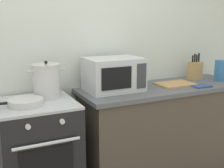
# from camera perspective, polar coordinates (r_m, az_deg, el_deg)

# --- Properties ---
(back_wall) EXTENTS (4.40, 0.10, 2.50)m
(back_wall) POSITION_cam_1_polar(r_m,az_deg,el_deg) (2.84, -3.63, 6.36)
(back_wall) COLOR silver
(back_wall) RESTS_ON ground_plane
(lower_cabinet_right) EXTENTS (1.64, 0.56, 0.88)m
(lower_cabinet_right) POSITION_cam_1_polar(r_m,az_deg,el_deg) (3.03, 9.91, -9.27)
(lower_cabinet_right) COLOR #4C4238
(lower_cabinet_right) RESTS_ON ground_plane
(countertop_right) EXTENTS (1.70, 0.60, 0.04)m
(countertop_right) POSITION_cam_1_polar(r_m,az_deg,el_deg) (2.89, 10.25, -0.76)
(countertop_right) COLOR #59595E
(countertop_right) RESTS_ON lower_cabinet_right
(stove) EXTENTS (0.60, 0.64, 0.92)m
(stove) POSITION_cam_1_polar(r_m,az_deg,el_deg) (2.53, -14.15, -13.50)
(stove) COLOR black
(stove) RESTS_ON ground_plane
(stock_pot) EXTENTS (0.31, 0.23, 0.31)m
(stock_pot) POSITION_cam_1_polar(r_m,az_deg,el_deg) (2.45, -12.68, 0.62)
(stock_pot) COLOR silver
(stock_pot) RESTS_ON stove
(frying_pan) EXTENTS (0.47, 0.27, 0.05)m
(frying_pan) POSITION_cam_1_polar(r_m,az_deg,el_deg) (2.29, -16.74, -3.43)
(frying_pan) COLOR silver
(frying_pan) RESTS_ON stove
(microwave) EXTENTS (0.50, 0.37, 0.30)m
(microwave) POSITION_cam_1_polar(r_m,az_deg,el_deg) (2.63, 0.32, 1.93)
(microwave) COLOR silver
(microwave) RESTS_ON countertop_right
(cutting_board) EXTENTS (0.36, 0.26, 0.02)m
(cutting_board) POSITION_cam_1_polar(r_m,az_deg,el_deg) (2.93, 12.32, -0.04)
(cutting_board) COLOR tan
(cutting_board) RESTS_ON countertop_right
(knife_block) EXTENTS (0.13, 0.10, 0.28)m
(knife_block) POSITION_cam_1_polar(r_m,az_deg,el_deg) (3.26, 15.97, 2.60)
(knife_block) COLOR tan
(knife_block) RESTS_ON countertop_right
(pasta_box) EXTENTS (0.08, 0.08, 0.22)m
(pasta_box) POSITION_cam_1_polar(r_m,az_deg,el_deg) (3.26, 20.42, 2.50)
(pasta_box) COLOR teal
(pasta_box) RESTS_ON countertop_right
(oven_mitt) EXTENTS (0.18, 0.14, 0.02)m
(oven_mitt) POSITION_cam_1_polar(r_m,az_deg,el_deg) (2.93, 17.00, -0.36)
(oven_mitt) COLOR #33477A
(oven_mitt) RESTS_ON countertop_right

